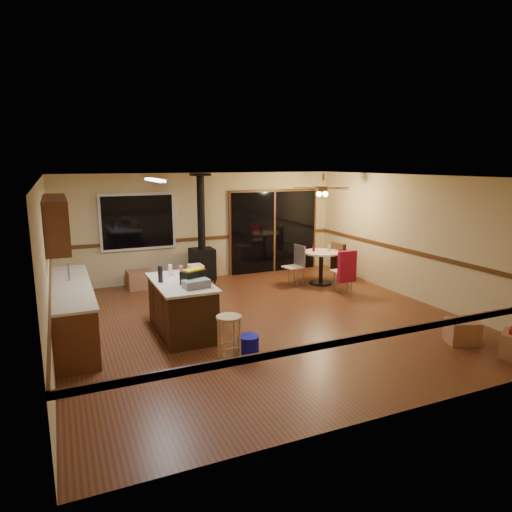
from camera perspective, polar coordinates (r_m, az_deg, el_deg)
floor at (r=8.44m, az=0.83°, el=-8.05°), size 7.00×7.00×0.00m
ceiling at (r=7.95m, az=0.88°, el=9.88°), size 7.00×7.00×0.00m
wall_back at (r=11.33m, az=-6.53°, el=3.72°), size 7.00×0.00×7.00m
wall_front at (r=5.22m, az=17.13°, el=-6.07°), size 7.00×0.00×7.00m
wall_left at (r=7.39m, az=-24.66°, el=-1.48°), size 0.00×7.00×7.00m
wall_right at (r=10.05m, az=19.34°, el=2.13°), size 0.00×7.00×7.00m
chair_rail at (r=8.16m, az=0.85°, el=-1.42°), size 7.00×7.00×0.08m
window at (r=10.90m, az=-14.55°, el=4.17°), size 1.72×0.10×1.32m
sliding_door at (r=12.02m, az=2.26°, el=3.03°), size 2.52×0.10×2.10m
lower_cabinets at (r=8.10m, az=-21.98°, el=-6.57°), size 0.60×3.00×0.86m
countertop at (r=7.98m, az=-22.22°, el=-3.49°), size 0.64×3.04×0.04m
upper_cabinets at (r=7.99m, az=-23.72°, el=3.88°), size 0.35×2.00×0.80m
kitchen_island at (r=7.82m, az=-9.27°, el=-6.30°), size 0.88×1.68×0.90m
wood_stove at (r=10.94m, az=-6.76°, el=0.40°), size 0.55×0.50×2.52m
ceiling_fan at (r=10.68m, az=8.40°, el=8.11°), size 0.24×0.24×0.55m
fluorescent_strip at (r=7.69m, az=-12.55°, el=9.26°), size 0.10×1.20×0.04m
toolbox_grey at (r=7.26m, az=-7.48°, el=-3.46°), size 0.44×0.29×0.13m
toolbox_black at (r=7.47m, az=-7.82°, el=-2.65°), size 0.46×0.36×0.22m
toolbox_yellow_lid at (r=7.44m, az=-7.85°, el=-1.71°), size 0.39×0.31×0.03m
box_on_island at (r=7.93m, az=-7.50°, el=-1.87°), size 0.24×0.32×0.21m
bottle_dark at (r=7.67m, az=-11.87°, el=-2.23°), size 0.10×0.10×0.27m
bottle_pink at (r=7.95m, az=-9.35°, el=-1.91°), size 0.08×0.08×0.20m
bottle_white at (r=8.06m, az=-10.68°, el=-1.79°), size 0.08×0.08×0.20m
bar_stool at (r=6.74m, az=-3.38°, el=-10.21°), size 0.48×0.48×0.67m
blue_bucket at (r=7.04m, az=-0.94°, el=-10.99°), size 0.43×0.43×0.27m
dining_table at (r=10.90m, az=8.14°, el=-0.74°), size 0.87×0.87×0.78m
glass_red at (r=10.84m, az=7.24°, el=1.03°), size 0.09×0.09×0.17m
glass_cream at (r=10.89m, az=9.13°, el=0.97°), size 0.07×0.07×0.15m
chair_left at (r=10.69m, az=5.11°, el=-0.59°), size 0.46×0.46×0.51m
chair_near at (r=10.22m, az=11.22°, el=-1.29°), size 0.44×0.46×0.70m
chair_right at (r=11.19m, az=10.33°, el=-0.15°), size 0.50×0.47×0.70m
box_under_window at (r=10.78m, az=-14.39°, el=-2.88°), size 0.55×0.45×0.42m
box_corner_b at (r=8.08m, az=24.36°, el=-8.62°), size 0.58×0.54×0.37m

